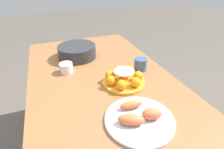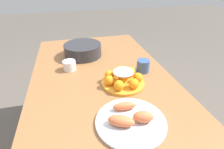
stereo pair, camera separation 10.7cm
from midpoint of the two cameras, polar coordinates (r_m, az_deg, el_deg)
ground_plane at (r=1.64m, az=-0.47°, el=-23.33°), size 12.00×12.00×0.00m
dining_table at (r=1.17m, az=-0.61°, el=-4.47°), size 1.53×0.88×0.74m
cake_plate at (r=1.04m, az=6.54°, el=-1.49°), size 0.26×0.26×0.09m
serving_bowl at (r=1.40m, az=-7.34°, el=8.03°), size 0.29×0.29×0.10m
seafood_platter at (r=0.81m, az=9.89°, el=-14.43°), size 0.32×0.32×0.07m
cup_near at (r=1.19m, az=12.74°, el=2.60°), size 0.08×0.08×0.08m
cup_far at (r=1.21m, az=-11.30°, el=2.87°), size 0.09×0.09×0.07m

